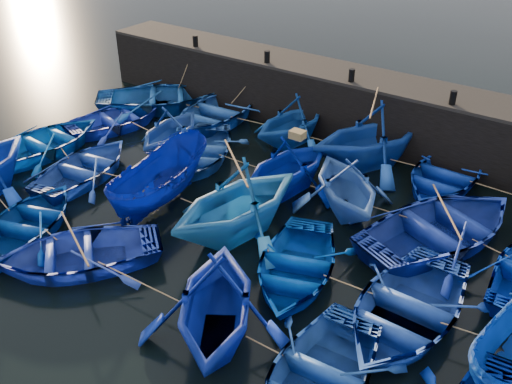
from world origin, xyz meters
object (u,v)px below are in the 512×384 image
Objects in this scene: boat_13 at (46,142)px; wooden_crate at (298,135)px; boat_8 at (201,150)px; boat_0 at (160,97)px.

wooden_crate is at bearing -158.95° from boat_13.
boat_8 is 9.48× the size of wooden_crate.
boat_0 is 1.25× the size of boat_8.
boat_13 is at bearing -162.55° from wooden_crate.
boat_0 reaches higher than boat_8.
boat_8 is at bearing -163.14° from boat_0.
boat_0 is at bearing 162.67° from wooden_crate.
boat_8 is 4.66m from wooden_crate.
wooden_crate is (4.28, 0.01, 1.83)m from boat_8.
wooden_crate reaches higher than boat_8.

